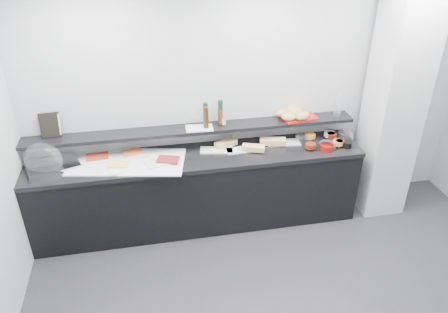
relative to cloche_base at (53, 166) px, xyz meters
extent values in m
cube|color=#BABDC2|center=(2.18, 0.27, 0.43)|extent=(5.00, 0.02, 2.70)
plane|color=white|center=(2.18, -1.73, 1.78)|extent=(5.00, 5.00, 0.00)
cube|color=silver|center=(3.68, -0.08, 0.43)|extent=(0.50, 0.50, 2.70)
cube|color=black|center=(1.48, -0.03, -0.50)|extent=(3.60, 0.60, 0.85)
cube|color=black|center=(1.48, -0.03, -0.05)|extent=(3.62, 0.62, 0.05)
cube|color=black|center=(1.48, 0.14, 0.21)|extent=(3.60, 0.25, 0.04)
cube|color=#B2B5B9|center=(0.00, 0.00, 0.00)|extent=(0.59, 0.49, 0.04)
ellipsoid|color=white|center=(-0.07, -0.03, 0.11)|extent=(0.45, 0.35, 0.34)
cube|color=white|center=(0.75, -0.04, -0.01)|extent=(1.27, 0.78, 0.01)
cube|color=white|center=(0.43, 0.05, 0.00)|extent=(0.28, 0.19, 0.01)
cube|color=maroon|center=(0.44, 0.08, 0.02)|extent=(0.24, 0.16, 0.02)
cube|color=silver|center=(0.84, 0.09, 0.00)|extent=(0.33, 0.24, 0.01)
cube|color=#D6532B|center=(0.81, 0.10, 0.02)|extent=(0.22, 0.17, 0.02)
cube|color=white|center=(0.70, -0.18, 0.00)|extent=(0.33, 0.29, 0.01)
cube|color=#FFDB63|center=(0.66, -0.14, 0.02)|extent=(0.21, 0.15, 0.02)
cube|color=white|center=(1.07, -0.14, 0.00)|extent=(0.30, 0.24, 0.01)
cube|color=maroon|center=(1.17, -0.13, 0.02)|extent=(0.26, 0.20, 0.02)
cube|color=white|center=(1.71, 0.03, -0.01)|extent=(0.38, 0.22, 0.01)
cube|color=#DBC373|center=(1.83, 0.10, 0.02)|extent=(0.27, 0.19, 0.06)
cylinder|color=silver|center=(1.73, 0.00, 0.00)|extent=(0.16, 0.04, 0.01)
cube|color=white|center=(1.97, -0.02, -0.01)|extent=(0.32, 0.15, 0.01)
cube|color=#DBC072|center=(2.10, -0.06, 0.02)|extent=(0.26, 0.17, 0.06)
cylinder|color=silver|center=(1.93, -0.11, 0.00)|extent=(0.16, 0.03, 0.01)
cube|color=silver|center=(2.49, 0.06, -0.01)|extent=(0.38, 0.19, 0.01)
cube|color=#E2B376|center=(2.36, 0.05, 0.02)|extent=(0.30, 0.17, 0.06)
cylinder|color=#ABAEB2|center=(2.29, -0.03, 0.00)|extent=(0.15, 0.07, 0.01)
cylinder|color=white|center=(2.73, 0.06, 0.02)|extent=(0.23, 0.23, 0.07)
cylinder|color=orange|center=(2.82, 0.09, 0.03)|extent=(0.16, 0.16, 0.05)
cylinder|color=black|center=(3.07, 0.11, 0.02)|extent=(0.14, 0.14, 0.07)
cylinder|color=#5E140D|center=(3.06, 0.05, 0.03)|extent=(0.15, 0.15, 0.05)
cylinder|color=white|center=(3.25, 0.08, 0.02)|extent=(0.21, 0.21, 0.07)
cylinder|color=silver|center=(3.05, 0.09, 0.03)|extent=(0.13, 0.13, 0.05)
cylinder|color=maroon|center=(2.90, -0.19, 0.02)|extent=(0.17, 0.17, 0.07)
cylinder|color=#621D0E|center=(2.73, -0.14, 0.03)|extent=(0.14, 0.14, 0.05)
cylinder|color=white|center=(2.93, -0.16, 0.02)|extent=(0.20, 0.20, 0.07)
cylinder|color=orange|center=(3.06, -0.13, 0.03)|extent=(0.14, 0.14, 0.05)
cylinder|color=black|center=(3.15, -0.17, 0.02)|extent=(0.11, 0.11, 0.07)
cylinder|color=#DB4E1D|center=(3.07, -0.13, 0.03)|extent=(0.12, 0.12, 0.05)
cube|color=black|center=(0.01, 0.22, 0.36)|extent=(0.21, 0.09, 0.26)
cube|color=beige|center=(0.01, 0.23, 0.36)|extent=(0.20, 0.09, 0.22)
cube|color=white|center=(1.54, 0.11, 0.24)|extent=(0.30, 0.19, 0.01)
cylinder|color=#0F3A1C|center=(1.62, 0.16, 0.37)|extent=(0.06, 0.06, 0.26)
cylinder|color=#3E1D0B|center=(1.61, 0.09, 0.36)|extent=(0.07, 0.07, 0.24)
cylinder|color=#0E351A|center=(1.78, 0.15, 0.38)|extent=(0.06, 0.06, 0.28)
cylinder|color=red|center=(1.78, 0.14, 0.33)|extent=(0.05, 0.05, 0.18)
cylinder|color=white|center=(1.81, 0.13, 0.28)|extent=(0.04, 0.04, 0.07)
cylinder|color=silver|center=(1.82, 0.13, 0.28)|extent=(0.03, 0.03, 0.07)
cube|color=#B61513|center=(2.68, 0.18, 0.24)|extent=(0.43, 0.33, 0.02)
ellipsoid|color=tan|center=(2.49, 0.20, 0.29)|extent=(0.17, 0.14, 0.08)
ellipsoid|color=tan|center=(2.64, 0.25, 0.29)|extent=(0.18, 0.14, 0.08)
ellipsoid|color=tan|center=(2.67, 0.21, 0.29)|extent=(0.18, 0.15, 0.08)
ellipsoid|color=gold|center=(2.53, 0.08, 0.29)|extent=(0.17, 0.13, 0.08)
ellipsoid|color=#B99646|center=(2.68, 0.06, 0.29)|extent=(0.16, 0.12, 0.08)
ellipsoid|color=gold|center=(2.71, 0.10, 0.29)|extent=(0.16, 0.12, 0.08)
ellipsoid|color=#AB7D41|center=(2.53, 0.16, 0.29)|extent=(0.15, 0.10, 0.08)
ellipsoid|color=tan|center=(2.65, 0.15, 0.29)|extent=(0.16, 0.10, 0.08)
cylinder|color=white|center=(3.12, 0.11, 0.38)|extent=(0.09, 0.09, 0.30)
camera|label=1|loc=(0.99, -4.10, 2.30)|focal=35.00mm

